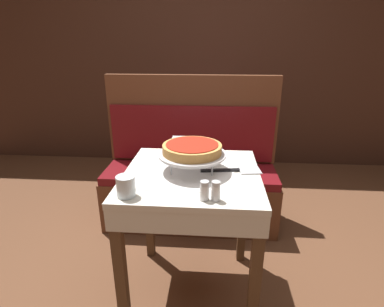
# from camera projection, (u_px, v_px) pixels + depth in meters

# --- Properties ---
(ground_plane) EXTENTS (14.00, 14.00, 0.00)m
(ground_plane) POSITION_uv_depth(u_px,v_px,m) (192.00, 290.00, 1.80)
(ground_plane) COLOR brown
(dining_table_front) EXTENTS (0.69, 0.69, 0.78)m
(dining_table_front) POSITION_uv_depth(u_px,v_px,m) (192.00, 190.00, 1.56)
(dining_table_front) COLOR beige
(dining_table_front) RESTS_ON ground_plane
(dining_table_rear) EXTENTS (0.65, 0.65, 0.77)m
(dining_table_rear) POSITION_uv_depth(u_px,v_px,m) (208.00, 119.00, 3.05)
(dining_table_rear) COLOR red
(dining_table_rear) RESTS_ON ground_plane
(booth_bench) EXTENTS (1.35, 0.45, 1.16)m
(booth_bench) POSITION_uv_depth(u_px,v_px,m) (191.00, 181.00, 2.41)
(booth_bench) COLOR brown
(booth_bench) RESTS_ON ground_plane
(back_wall_panel) EXTENTS (6.00, 0.04, 2.40)m
(back_wall_panel) POSITION_uv_depth(u_px,v_px,m) (206.00, 60.00, 3.34)
(back_wall_panel) COLOR #3D2319
(back_wall_panel) RESTS_ON ground_plane
(pizza_pan_stand) EXTENTS (0.35, 0.35, 0.10)m
(pizza_pan_stand) POSITION_uv_depth(u_px,v_px,m) (192.00, 155.00, 1.51)
(pizza_pan_stand) COLOR #ADADB2
(pizza_pan_stand) RESTS_ON dining_table_front
(deep_dish_pizza) EXTENTS (0.30, 0.30, 0.05)m
(deep_dish_pizza) POSITION_uv_depth(u_px,v_px,m) (192.00, 148.00, 1.50)
(deep_dish_pizza) COLOR #C68E47
(deep_dish_pizza) RESTS_ON pizza_pan_stand
(pizza_server) EXTENTS (0.31, 0.10, 0.01)m
(pizza_server) POSITION_uv_depth(u_px,v_px,m) (233.00, 170.00, 1.53)
(pizza_server) COLOR #BCBCC1
(pizza_server) RESTS_ON dining_table_front
(water_glass_near) EXTENTS (0.08, 0.08, 0.09)m
(water_glass_near) POSITION_uv_depth(u_px,v_px,m) (126.00, 186.00, 1.27)
(water_glass_near) COLOR silver
(water_glass_near) RESTS_ON dining_table_front
(salt_shaker) EXTENTS (0.04, 0.04, 0.08)m
(salt_shaker) POSITION_uv_depth(u_px,v_px,m) (204.00, 191.00, 1.25)
(salt_shaker) COLOR silver
(salt_shaker) RESTS_ON dining_table_front
(pepper_shaker) EXTENTS (0.04, 0.04, 0.08)m
(pepper_shaker) POSITION_uv_depth(u_px,v_px,m) (216.00, 191.00, 1.24)
(pepper_shaker) COLOR silver
(pepper_shaker) RESTS_ON dining_table_front
(napkin_holder) EXTENTS (0.10, 0.05, 0.09)m
(napkin_holder) POSITION_uv_depth(u_px,v_px,m) (181.00, 144.00, 1.79)
(napkin_holder) COLOR #B2B2B7
(napkin_holder) RESTS_ON dining_table_front
(condiment_caddy) EXTENTS (0.14, 0.14, 0.14)m
(condiment_caddy) POSITION_uv_depth(u_px,v_px,m) (214.00, 103.00, 3.05)
(condiment_caddy) COLOR black
(condiment_caddy) RESTS_ON dining_table_rear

